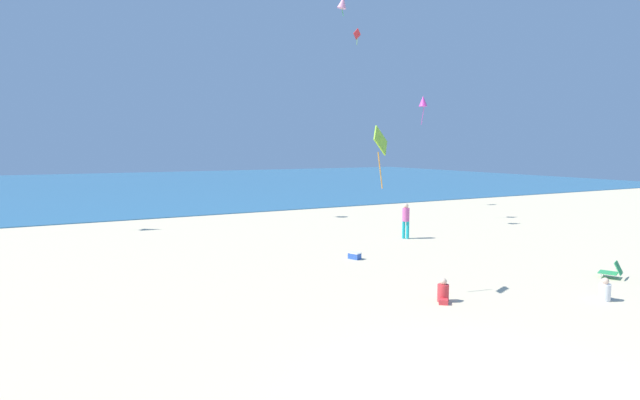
{
  "coord_description": "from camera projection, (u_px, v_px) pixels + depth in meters",
  "views": [
    {
      "loc": [
        -6.68,
        -6.38,
        4.42
      ],
      "look_at": [
        0.0,
        6.18,
        2.95
      ],
      "focal_mm": 28.98,
      "sensor_mm": 36.0,
      "label": 1
    }
  ],
  "objects": [
    {
      "name": "ground_plane",
      "position": [
        269.0,
        274.0,
        17.96
      ],
      "size": [
        120.0,
        120.0,
        0.0
      ],
      "primitive_type": "plane",
      "color": "beige"
    },
    {
      "name": "ocean_water",
      "position": [
        113.0,
        186.0,
        58.52
      ],
      "size": [
        120.0,
        60.0,
        0.05
      ],
      "primitive_type": "cube",
      "color": "teal",
      "rests_on": "ground_plane"
    },
    {
      "name": "beach_chair_far_right",
      "position": [
        613.0,
        271.0,
        17.35
      ],
      "size": [
        0.78,
        0.85,
        0.59
      ],
      "rotation": [
        0.0,
        0.0,
        2.0
      ],
      "color": "#2D9956",
      "rests_on": "ground_plane"
    },
    {
      "name": "cooler_box",
      "position": [
        355.0,
        256.0,
        20.39
      ],
      "size": [
        0.44,
        0.55,
        0.27
      ],
      "rotation": [
        0.0,
        0.0,
        5.07
      ],
      "color": "#2D56B7",
      "rests_on": "ground_plane"
    },
    {
      "name": "person_0",
      "position": [
        605.0,
        292.0,
        14.88
      ],
      "size": [
        0.61,
        0.51,
        0.68
      ],
      "rotation": [
        0.0,
        0.0,
        0.5
      ],
      "color": "white",
      "rests_on": "ground_plane"
    },
    {
      "name": "person_3",
      "position": [
        443.0,
        293.0,
        14.74
      ],
      "size": [
        0.57,
        0.6,
        0.69
      ],
      "rotation": [
        0.0,
        0.0,
        4.03
      ],
      "color": "red",
      "rests_on": "ground_plane"
    },
    {
      "name": "person_4",
      "position": [
        406.0,
        218.0,
        24.83
      ],
      "size": [
        0.48,
        0.48,
        1.71
      ],
      "rotation": [
        0.0,
        0.0,
        3.87
      ],
      "color": "#19ADB2",
      "rests_on": "ground_plane"
    },
    {
      "name": "kite_red",
      "position": [
        357.0,
        34.0,
        36.85
      ],
      "size": [
        0.77,
        0.29,
        1.18
      ],
      "rotation": [
        0.0,
        0.0,
        3.25
      ],
      "color": "red"
    },
    {
      "name": "kite_pink",
      "position": [
        343.0,
        3.0,
        27.21
      ],
      "size": [
        0.77,
        0.75,
        1.04
      ],
      "rotation": [
        0.0,
        0.0,
        4.05
      ],
      "color": "pink"
    },
    {
      "name": "kite_lime",
      "position": [
        380.0,
        142.0,
        15.02
      ],
      "size": [
        0.81,
        0.52,
        1.84
      ],
      "rotation": [
        0.0,
        0.0,
        0.2
      ],
      "color": "#99DB33"
    },
    {
      "name": "kite_magenta",
      "position": [
        423.0,
        101.0,
        31.0
      ],
      "size": [
        0.67,
        0.67,
        1.71
      ],
      "rotation": [
        0.0,
        0.0,
        0.37
      ],
      "color": "#DB3DA8"
    }
  ]
}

